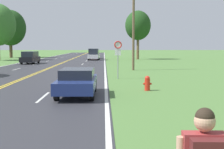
% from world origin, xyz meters
% --- Properties ---
extents(fire_hydrant, '(0.45, 0.29, 0.80)m').
position_xyz_m(fire_hydrant, '(8.32, 18.62, 0.41)').
color(fire_hydrant, red).
rests_on(fire_hydrant, ground).
extents(traffic_sign, '(0.60, 0.10, 2.79)m').
position_xyz_m(traffic_sign, '(7.00, 24.77, 2.11)').
color(traffic_sign, gray).
rests_on(traffic_sign, ground).
extents(utility_pole_midground, '(1.80, 0.24, 8.05)m').
position_xyz_m(utility_pole_midground, '(8.90, 32.98, 4.18)').
color(utility_pole_midground, brown).
rests_on(utility_pole_midground, ground).
extents(tree_right_cluster, '(4.64, 4.64, 8.83)m').
position_xyz_m(tree_right_cluster, '(12.17, 58.92, 6.13)').
color(tree_right_cluster, brown).
rests_on(tree_right_cluster, ground).
extents(tree_far_back, '(6.41, 6.41, 9.90)m').
position_xyz_m(tree_far_back, '(-13.46, 67.78, 6.19)').
color(tree_far_back, brown).
rests_on(tree_far_back, ground).
extents(car_dark_blue_sedan_mid_near, '(1.80, 4.47, 1.29)m').
position_xyz_m(car_dark_blue_sedan_mid_near, '(4.68, 17.02, 0.70)').
color(car_dark_blue_sedan_mid_near, black).
rests_on(car_dark_blue_sedan_mid_near, ground).
extents(car_black_van_mid_far, '(1.93, 4.49, 1.69)m').
position_xyz_m(car_black_van_mid_far, '(-4.09, 44.75, 0.88)').
color(car_black_van_mid_far, black).
rests_on(car_black_van_mid_far, ground).
extents(car_silver_van_receding, '(2.03, 4.35, 1.98)m').
position_xyz_m(car_silver_van_receding, '(4.23, 56.10, 1.02)').
color(car_silver_van_receding, black).
rests_on(car_silver_van_receding, ground).
extents(car_red_van_distant, '(2.00, 4.14, 1.53)m').
position_xyz_m(car_red_van_distant, '(4.08, 63.09, 0.81)').
color(car_red_van_distant, black).
rests_on(car_red_van_distant, ground).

